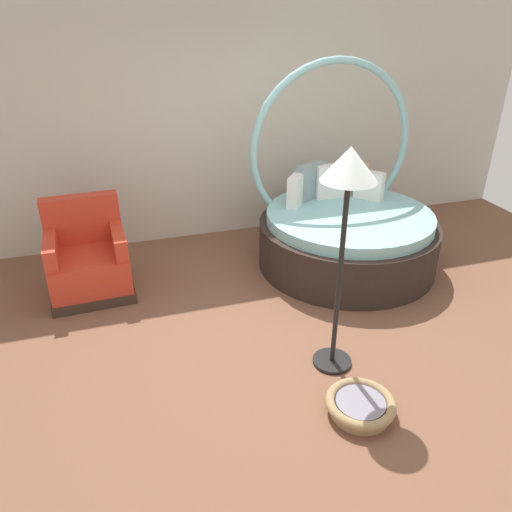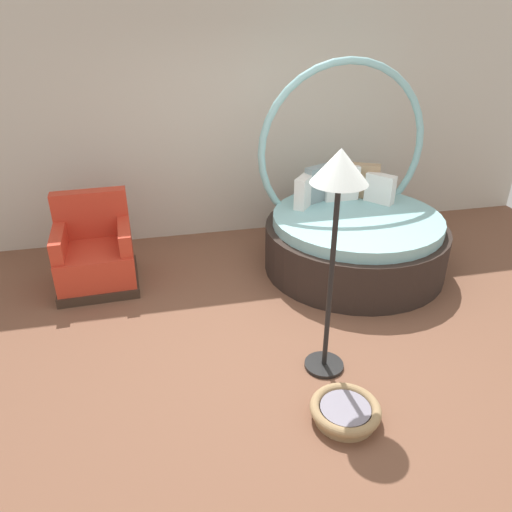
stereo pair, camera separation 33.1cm
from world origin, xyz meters
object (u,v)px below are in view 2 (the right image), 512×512
Objects in this scene: floor_lamp at (338,190)px; pet_basket at (345,411)px; red_armchair at (96,254)px; round_daybed at (353,230)px.

pet_basket is at bearing -94.86° from floor_lamp.
pet_basket is (1.84, -2.40, -0.26)m from red_armchair.
floor_lamp is at bearing -118.73° from round_daybed.
pet_basket is 1.57m from floor_lamp.
pet_basket is (-0.94, -2.19, -0.35)m from round_daybed.
red_armchair is (-2.77, 0.21, -0.09)m from round_daybed.
pet_basket is at bearing -52.61° from red_armchair.
round_daybed reaches higher than red_armchair.
floor_lamp is at bearing -44.12° from red_armchair.
red_armchair is 1.84× the size of pet_basket.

